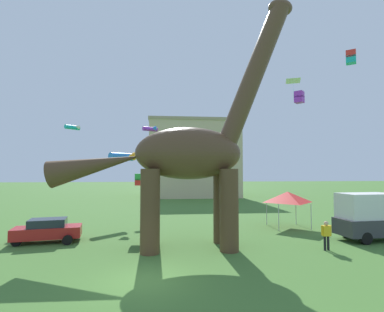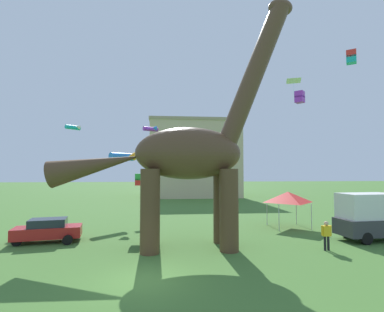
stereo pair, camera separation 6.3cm
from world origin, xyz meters
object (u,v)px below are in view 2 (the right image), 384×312
at_px(dinosaur_sculpture, 187,153).
at_px(kite_drifting, 124,157).
at_px(kite_trailing, 351,57).
at_px(parked_sedan_left, 48,230).
at_px(kite_far_right, 294,81).
at_px(kite_high_right, 151,129).
at_px(kite_apex, 300,97).
at_px(person_near_flyer, 326,233).
at_px(kite_mid_right, 140,179).
at_px(festival_canopy_tent, 288,197).
at_px(kite_far_left, 74,127).
at_px(parked_box_truck, 377,216).

relative_size(dinosaur_sculpture, kite_drifting, 5.80).
bearing_deg(kite_drifting, kite_trailing, -28.64).
bearing_deg(parked_sedan_left, kite_far_right, 19.62).
relative_size(kite_high_right, kite_apex, 1.75).
xyz_separation_m(person_near_flyer, kite_mid_right, (-11.56, 6.56, 3.02)).
distance_m(person_near_flyer, kite_mid_right, 13.63).
distance_m(kite_high_right, kite_drifting, 7.71).
bearing_deg(festival_canopy_tent, kite_trailing, -50.97).
height_order(parked_sedan_left, kite_far_right, kite_far_right).
relative_size(kite_trailing, kite_far_right, 0.44).
height_order(kite_far_left, kite_apex, kite_apex).
distance_m(parked_box_truck, kite_apex, 13.02).
distance_m(kite_drifting, kite_apex, 18.10).
relative_size(parked_box_truck, person_near_flyer, 3.32).
distance_m(person_near_flyer, festival_canopy_tent, 7.32).
height_order(kite_mid_right, kite_trailing, kite_trailing).
height_order(kite_high_right, kite_trailing, kite_trailing).
bearing_deg(kite_apex, parked_box_truck, -79.17).
relative_size(festival_canopy_tent, kite_drifting, 1.13).
xyz_separation_m(dinosaur_sculpture, kite_apex, (11.61, 8.54, 6.04)).
bearing_deg(kite_drifting, person_near_flyer, -43.10).
bearing_deg(dinosaur_sculpture, kite_far_left, 161.57).
distance_m(parked_sedan_left, kite_far_left, 15.16).
relative_size(parked_sedan_left, kite_high_right, 2.31).
height_order(parked_sedan_left, kite_far_left, kite_far_left).
bearing_deg(kite_trailing, kite_drifting, 151.36).
relative_size(person_near_flyer, kite_drifting, 0.62).
height_order(parked_box_truck, festival_canopy_tent, parked_box_truck).
bearing_deg(kite_trailing, kite_mid_right, 167.44).
bearing_deg(person_near_flyer, parked_box_truck, -172.78).
relative_size(kite_high_right, kite_trailing, 2.06).
xyz_separation_m(kite_far_left, kite_mid_right, (7.89, -9.47, -5.44)).
bearing_deg(festival_canopy_tent, person_near_flyer, -96.09).
relative_size(kite_far_left, kite_apex, 1.57).
bearing_deg(kite_mid_right, kite_high_right, 88.33).
bearing_deg(person_near_flyer, kite_apex, -124.87).
bearing_deg(kite_high_right, festival_canopy_tent, -44.87).
relative_size(kite_far_left, kite_high_right, 0.90).
distance_m(dinosaur_sculpture, festival_canopy_tent, 11.12).
relative_size(kite_far_left, kite_far_right, 0.82).
relative_size(parked_sedan_left, person_near_flyer, 2.58).
height_order(kite_far_left, kite_mid_right, kite_far_left).
distance_m(kite_high_right, kite_trailing, 22.28).
bearing_deg(kite_mid_right, kite_far_right, 31.66).
xyz_separation_m(kite_drifting, kite_far_right, (19.92, 4.89, 9.76)).
distance_m(festival_canopy_tent, kite_far_left, 23.16).
bearing_deg(kite_mid_right, person_near_flyer, -29.59).
distance_m(festival_canopy_tent, kite_trailing, 11.79).
distance_m(parked_sedan_left, kite_high_right, 18.78).
xyz_separation_m(parked_box_truck, kite_mid_right, (-16.44, 4.44, 2.42)).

